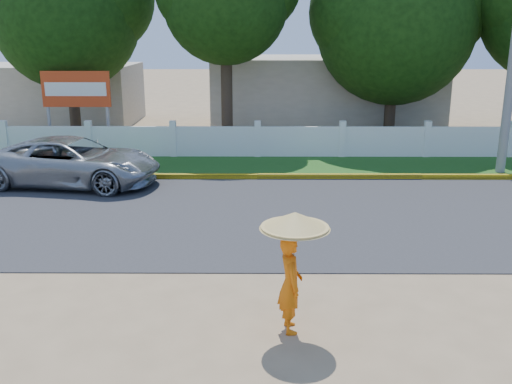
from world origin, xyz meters
TOP-DOWN VIEW (x-y plane):
  - ground at (0.00, 0.00)m, footprint 120.00×120.00m
  - road at (0.00, 4.50)m, footprint 60.00×7.00m
  - grass_verge at (0.00, 9.75)m, footprint 60.00×3.50m
  - curb at (0.00, 8.05)m, footprint 40.00×0.18m
  - fence at (0.00, 11.20)m, footprint 40.00×0.10m
  - building_near at (3.00, 18.00)m, footprint 10.00×6.00m
  - building_far at (-10.00, 19.00)m, footprint 8.00×5.00m
  - vehicle at (-5.35, 7.32)m, footprint 5.30×3.02m
  - monk_with_parasol at (0.55, -1.04)m, footprint 1.03×1.03m
  - billboard at (-6.67, 12.30)m, footprint 2.50×0.13m
  - tree_row at (6.15, 14.23)m, footprint 28.30×7.94m

SIDE VIEW (x-z plane):
  - ground at x=0.00m, z-range 0.00..0.00m
  - road at x=0.00m, z-range 0.00..0.02m
  - grass_verge at x=0.00m, z-range 0.00..0.03m
  - curb at x=0.00m, z-range 0.00..0.16m
  - fence at x=0.00m, z-range 0.00..1.10m
  - vehicle at x=-5.35m, z-range 0.00..1.39m
  - monk_with_parasol at x=0.55m, z-range 0.28..2.15m
  - building_far at x=-10.00m, z-range 0.00..2.80m
  - building_near at x=3.00m, z-range 0.00..3.20m
  - billboard at x=-6.67m, z-range 0.67..3.62m
  - tree_row at x=6.15m, z-range 0.52..10.08m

